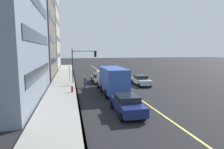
# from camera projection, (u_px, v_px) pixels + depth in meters

# --- Properties ---
(ground) EXTENTS (200.00, 200.00, 0.00)m
(ground) POSITION_uv_depth(u_px,v_px,m) (122.00, 87.00, 25.76)
(ground) COLOR black
(sidewalk_slab) EXTENTS (80.00, 3.62, 0.15)m
(sidewalk_slab) POSITION_uv_depth(u_px,v_px,m) (62.00, 89.00, 24.01)
(sidewalk_slab) COLOR gray
(sidewalk_slab) RESTS_ON ground
(curb_edge) EXTENTS (80.00, 0.16, 0.15)m
(curb_edge) POSITION_uv_depth(u_px,v_px,m) (76.00, 88.00, 24.39)
(curb_edge) COLOR slate
(curb_edge) RESTS_ON ground
(lane_stripe_center) EXTENTS (80.00, 0.16, 0.01)m
(lane_stripe_center) POSITION_uv_depth(u_px,v_px,m) (122.00, 87.00, 25.76)
(lane_stripe_center) COLOR #D8CC4C
(lane_stripe_center) RESTS_ON ground
(building_midblock) EXTENTS (14.61, 9.22, 25.80)m
(building_midblock) POSITION_uv_depth(u_px,v_px,m) (26.00, 8.00, 34.64)
(building_midblock) COLOR #56514C
(building_midblock) RESTS_ON ground
(building_glass_right) EXTENTS (16.06, 10.76, 29.89)m
(building_glass_right) POSITION_uv_depth(u_px,v_px,m) (38.00, 14.00, 51.37)
(building_glass_right) COLOR #9E9384
(building_glass_right) RESTS_ON ground
(car_navy) EXTENTS (4.65, 1.99, 1.48)m
(car_navy) POSITION_uv_depth(u_px,v_px,m) (127.00, 104.00, 14.85)
(car_navy) COLOR navy
(car_navy) RESTS_ON ground
(car_tan) EXTENTS (4.66, 1.92, 1.45)m
(car_tan) POSITION_uv_depth(u_px,v_px,m) (98.00, 78.00, 29.31)
(car_tan) COLOR tan
(car_tan) RESTS_ON ground
(car_silver) EXTENTS (4.31, 1.90, 1.41)m
(car_silver) POSITION_uv_depth(u_px,v_px,m) (141.00, 80.00, 26.90)
(car_silver) COLOR #A8AAB2
(car_silver) RESTS_ON ground
(truck_blue) EXTENTS (8.36, 2.45, 3.06)m
(truck_blue) POSITION_uv_depth(u_px,v_px,m) (111.00, 79.00, 21.92)
(truck_blue) COLOR silver
(truck_blue) RESTS_ON ground
(pedestrian_with_backpack) EXTENTS (0.43, 0.42, 1.65)m
(pedestrian_with_backpack) POSITION_uv_depth(u_px,v_px,m) (85.00, 80.00, 25.19)
(pedestrian_with_backpack) COLOR #262D4C
(pedestrian_with_backpack) RESTS_ON ground
(traffic_light_mast) EXTENTS (0.28, 3.79, 5.19)m
(traffic_light_mast) POSITION_uv_depth(u_px,v_px,m) (82.00, 60.00, 28.23)
(traffic_light_mast) COLOR #1E3823
(traffic_light_mast) RESTS_ON ground
(street_sign_post) EXTENTS (0.60, 0.08, 2.99)m
(street_sign_post) POSITION_uv_depth(u_px,v_px,m) (69.00, 71.00, 29.32)
(street_sign_post) COLOR slate
(street_sign_post) RESTS_ON ground
(fire_hydrant) EXTENTS (0.24, 0.24, 0.94)m
(fire_hydrant) POSITION_uv_depth(u_px,v_px,m) (72.00, 89.00, 21.72)
(fire_hydrant) COLOR red
(fire_hydrant) RESTS_ON ground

